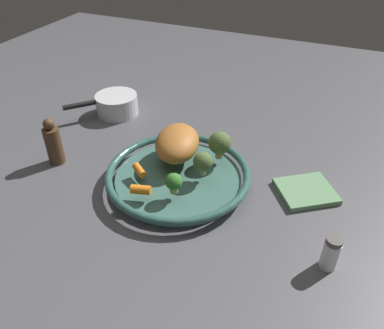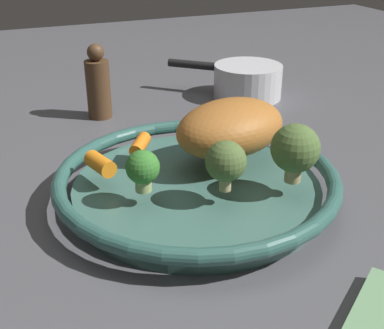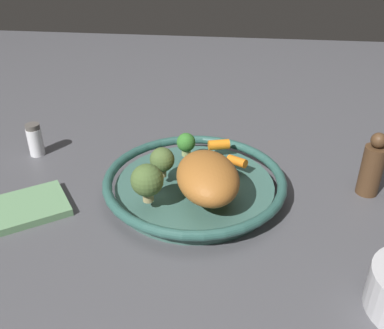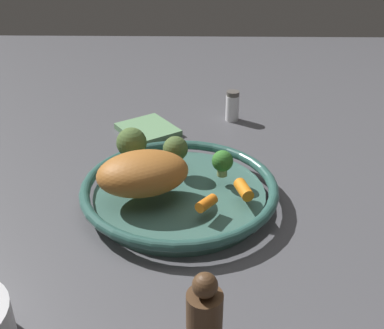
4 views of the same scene
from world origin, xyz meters
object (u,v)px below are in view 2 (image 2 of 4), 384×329
object	(u,v)px
baby_carrot_near_rim	(100,164)
broccoli_floret_edge	(226,162)
saucepan	(246,81)
baby_carrot_back	(140,145)
serving_bowl	(197,183)
broccoli_floret_large	(295,149)
pepper_mill	(98,85)
roast_chicken_piece	(231,127)
broccoli_floret_mid	(143,168)

from	to	relation	value
baby_carrot_near_rim	broccoli_floret_edge	distance (m)	0.16
saucepan	baby_carrot_back	bearing A→B (deg)	-139.11
serving_bowl	broccoli_floret_large	distance (m)	0.13
baby_carrot_back	pepper_mill	distance (m)	0.26
broccoli_floret_edge	pepper_mill	xyz separation A→B (m)	(-0.05, 0.40, -0.02)
serving_bowl	baby_carrot_back	distance (m)	0.10
roast_chicken_piece	baby_carrot_near_rim	size ratio (longest dim) A/B	3.55
saucepan	broccoli_floret_mid	bearing A→B (deg)	-131.92
serving_bowl	roast_chicken_piece	xyz separation A→B (m)	(0.06, 0.03, 0.05)
roast_chicken_piece	broccoli_floret_edge	xyz separation A→B (m)	(-0.05, -0.09, 0.00)
baby_carrot_back	pepper_mill	xyz separation A→B (m)	(0.00, 0.26, 0.01)
baby_carrot_near_rim	broccoli_floret_large	world-z (taller)	broccoli_floret_large
baby_carrot_near_rim	broccoli_floret_edge	xyz separation A→B (m)	(0.12, -0.10, 0.02)
serving_bowl	broccoli_floret_mid	xyz separation A→B (m)	(-0.08, -0.03, 0.05)
saucepan	serving_bowl	bearing A→B (deg)	-126.51
baby_carrot_near_rim	broccoli_floret_mid	xyz separation A→B (m)	(0.03, -0.07, 0.02)
serving_bowl	saucepan	world-z (taller)	saucepan
baby_carrot_back	serving_bowl	bearing A→B (deg)	-59.12
broccoli_floret_mid	saucepan	bearing A→B (deg)	48.08
baby_carrot_near_rim	broccoli_floret_mid	size ratio (longest dim) A/B	0.90
broccoli_floret_edge	serving_bowl	bearing A→B (deg)	98.97
baby_carrot_near_rim	pepper_mill	world-z (taller)	pepper_mill
baby_carrot_back	broccoli_floret_large	size ratio (longest dim) A/B	0.57
serving_bowl	baby_carrot_near_rim	xyz separation A→B (m)	(-0.11, 0.04, 0.03)
broccoli_floret_edge	saucepan	distance (m)	0.46
broccoli_floret_large	broccoli_floret_edge	world-z (taller)	broccoli_floret_large
roast_chicken_piece	baby_carrot_near_rim	xyz separation A→B (m)	(-0.17, 0.01, -0.02)
serving_bowl	broccoli_floret_large	xyz separation A→B (m)	(0.09, -0.07, 0.06)
broccoli_floret_edge	broccoli_floret_mid	bearing A→B (deg)	158.48
broccoli_floret_mid	baby_carrot_back	bearing A→B (deg)	74.60
roast_chicken_piece	baby_carrot_near_rim	world-z (taller)	roast_chicken_piece
roast_chicken_piece	saucepan	distance (m)	0.36
baby_carrot_near_rim	baby_carrot_back	size ratio (longest dim) A/B	1.09
baby_carrot_back	broccoli_floret_mid	world-z (taller)	broccoli_floret_mid
serving_bowl	broccoli_floret_mid	distance (m)	0.09
roast_chicken_piece	broccoli_floret_edge	world-z (taller)	roast_chicken_piece
broccoli_floret_mid	saucepan	size ratio (longest dim) A/B	0.25
serving_bowl	pepper_mill	size ratio (longest dim) A/B	2.72
serving_bowl	baby_carrot_back	xyz separation A→B (m)	(-0.05, 0.08, 0.03)
broccoli_floret_edge	saucepan	bearing A→B (deg)	58.89
broccoli_floret_large	broccoli_floret_edge	xyz separation A→B (m)	(-0.08, 0.01, -0.01)
broccoli_floret_mid	saucepan	distance (m)	0.49
broccoli_floret_mid	baby_carrot_near_rim	bearing A→B (deg)	117.47
roast_chicken_piece	pepper_mill	size ratio (longest dim) A/B	1.21
serving_bowl	broccoli_floret_large	size ratio (longest dim) A/B	4.99
broccoli_floret_mid	pepper_mill	size ratio (longest dim) A/B	0.38
serving_bowl	baby_carrot_back	size ratio (longest dim) A/B	8.69
baby_carrot_back	broccoli_floret_edge	xyz separation A→B (m)	(0.06, -0.14, 0.03)
baby_carrot_back	broccoli_floret_edge	world-z (taller)	broccoli_floret_edge
pepper_mill	serving_bowl	bearing A→B (deg)	-82.67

